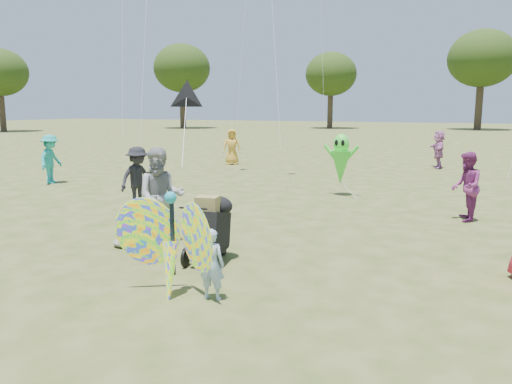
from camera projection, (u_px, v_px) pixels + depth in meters
ground at (223, 288)px, 6.90m from camera, size 160.00×160.00×0.00m
child_girl at (212, 264)px, 6.41m from camera, size 0.37×0.27×0.94m
adult_man at (161, 197)px, 8.95m from camera, size 1.08×1.03×1.76m
grey_bag at (126, 242)px, 8.92m from camera, size 0.48×0.39×0.15m
crowd_b at (138, 178)px, 12.18m from camera, size 0.83×1.11×1.53m
crowd_e at (466, 187)px, 10.85m from camera, size 0.66×0.81×1.52m
crowd_g at (232, 147)px, 21.68m from camera, size 0.89×0.78×1.54m
crowd_i at (51, 159)px, 16.26m from camera, size 0.83×1.15×1.60m
crowd_j at (439, 149)px, 20.40m from camera, size 0.83×1.50×1.54m
jogging_stroller at (211, 225)px, 7.96m from camera, size 0.62×1.10×1.09m
butterfly_kite at (171, 246)px, 6.53m from camera, size 1.74×0.75×1.59m
delta_kite_rig at (186, 98)px, 11.14m from camera, size 1.79×2.59×1.67m
alien_kite at (341, 161)px, 13.97m from camera, size 1.12×0.69×1.74m
tree_line at (500, 57)px, 44.45m from camera, size 91.78×33.60×10.79m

